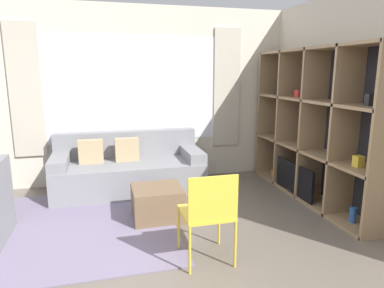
{
  "coord_description": "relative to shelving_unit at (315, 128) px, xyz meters",
  "views": [
    {
      "loc": [
        -0.47,
        -2.25,
        1.72
      ],
      "look_at": [
        0.57,
        1.71,
        0.85
      ],
      "focal_mm": 32.0,
      "sensor_mm": 36.0,
      "label": 1
    }
  ],
  "objects": [
    {
      "name": "couch_main",
      "position": [
        -2.43,
        0.93,
        -0.68
      ],
      "size": [
        2.12,
        0.9,
        0.83
      ],
      "color": "gray",
      "rests_on": "ground_plane"
    },
    {
      "name": "wall_right",
      "position": [
        0.2,
        -0.16,
        0.37
      ],
      "size": [
        0.07,
        4.31,
        2.7
      ],
      "primitive_type": "cube",
      "color": "beige",
      "rests_on": "ground_plane"
    },
    {
      "name": "folding_chair",
      "position": [
        -1.88,
        -1.25,
        -0.47
      ],
      "size": [
        0.44,
        0.46,
        0.86
      ],
      "rotation": [
        0.0,
        0.0,
        3.14
      ],
      "color": "gold",
      "rests_on": "ground_plane"
    },
    {
      "name": "area_rug",
      "position": [
        -3.12,
        -0.17,
        -0.98
      ],
      "size": [
        2.2,
        2.25,
        0.01
      ],
      "primitive_type": "cube",
      "color": "slate",
      "rests_on": "ground_plane"
    },
    {
      "name": "ottoman",
      "position": [
        -2.18,
        -0.17,
        -0.79
      ],
      "size": [
        0.58,
        0.54,
        0.38
      ],
      "color": "brown",
      "rests_on": "ground_plane"
    },
    {
      "name": "shelving_unit",
      "position": [
        0.0,
        0.0,
        0.0
      ],
      "size": [
        0.41,
        2.55,
        2.02
      ],
      "color": "#232328",
      "rests_on": "ground_plane"
    },
    {
      "name": "wall_back",
      "position": [
        -2.28,
        1.42,
        0.37
      ],
      "size": [
        6.1,
        0.11,
        2.7
      ],
      "color": "beige",
      "rests_on": "ground_plane"
    }
  ]
}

